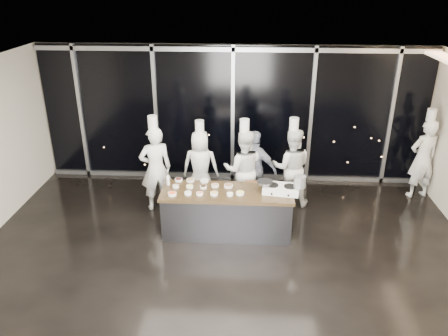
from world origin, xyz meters
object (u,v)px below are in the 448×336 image
object	(u,v)px
chef_far_left	(156,168)
stock_pot	(300,182)
chef_right	(291,167)
chef_left	(201,165)
chef_center	(244,169)
frying_pan	(264,182)
demo_counter	(227,212)
guest	(255,169)
stove	(281,189)
chef_side	(423,158)

from	to	relation	value
chef_far_left	stock_pot	bearing A→B (deg)	140.27
chef_right	chef_far_left	bearing A→B (deg)	9.37
chef_left	chef_center	bearing A→B (deg)	163.13
stock_pot	frying_pan	bearing A→B (deg)	169.67
demo_counter	chef_center	bearing A→B (deg)	74.49
demo_counter	frying_pan	size ratio (longest dim) A/B	4.74
demo_counter	guest	xyz separation A→B (m)	(0.52, 1.19, 0.38)
stove	frying_pan	xyz separation A→B (m)	(-0.31, 0.06, 0.10)
chef_side	guest	bearing A→B (deg)	-7.27
demo_counter	chef_side	bearing A→B (deg)	23.21
chef_left	chef_center	distance (m)	0.99
frying_pan	stock_pot	world-z (taller)	stock_pot
stove	chef_center	distance (m)	1.25
frying_pan	chef_left	size ratio (longest dim) A/B	0.28
stove	stock_pot	size ratio (longest dim) A/B	3.22
chef_center	chef_side	world-z (taller)	chef_side
frying_pan	stock_pot	size ratio (longest dim) A/B	2.37
chef_far_left	chef_side	xyz separation A→B (m)	(5.73, 0.90, -0.01)
chef_far_left	chef_center	xyz separation A→B (m)	(1.82, 0.15, -0.05)
guest	chef_right	bearing A→B (deg)	-151.17
guest	demo_counter	bearing A→B (deg)	88.65
chef_left	stove	bearing A→B (deg)	142.14
frying_pan	stock_pot	bearing A→B (deg)	-2.61
chef_far_left	frying_pan	bearing A→B (deg)	138.11
demo_counter	stock_pot	size ratio (longest dim) A/B	11.22
chef_left	guest	size ratio (longest dim) A/B	1.09
demo_counter	chef_right	size ratio (longest dim) A/B	1.26
chef_left	chef_side	distance (m)	4.87
frying_pan	chef_side	size ratio (longest dim) A/B	0.26
stove	chef_side	size ratio (longest dim) A/B	0.35
frying_pan	chef_left	xyz separation A→B (m)	(-1.34, 1.27, -0.25)
demo_counter	chef_far_left	bearing A→B (deg)	149.37
chef_center	chef_side	size ratio (longest dim) A/B	0.97
guest	frying_pan	bearing A→B (deg)	121.13
stove	chef_left	size ratio (longest dim) A/B	0.39
chef_center	chef_far_left	bearing A→B (deg)	5.51
chef_center	guest	size ratio (longest dim) A/B	1.18
stock_pot	chef_far_left	distance (m)	3.02
demo_counter	chef_side	size ratio (longest dim) A/B	1.21
frying_pan	chef_center	world-z (taller)	chef_center
demo_counter	chef_left	world-z (taller)	chef_left
frying_pan	chef_center	distance (m)	1.06
demo_counter	chef_left	bearing A→B (deg)	115.47
stock_pot	chef_side	bearing A→B (deg)	32.61
demo_counter	chef_side	xyz separation A→B (m)	(4.20, 1.80, 0.47)
chef_side	demo_counter	bearing A→B (deg)	6.44
frying_pan	chef_side	distance (m)	3.91
demo_counter	chef_side	distance (m)	4.59
frying_pan	chef_right	world-z (taller)	chef_right
stove	stock_pot	world-z (taller)	stock_pot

